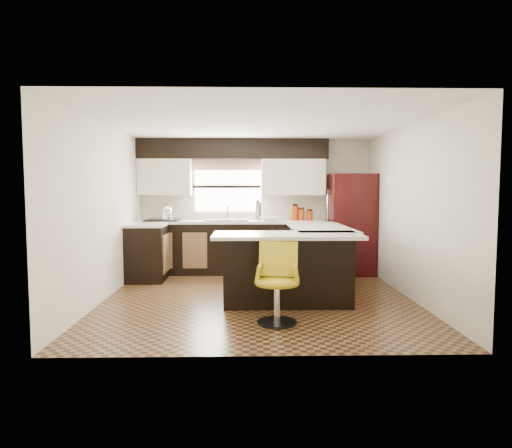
{
  "coord_description": "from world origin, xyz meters",
  "views": [
    {
      "loc": [
        -0.16,
        -6.24,
        1.53
      ],
      "look_at": [
        -0.02,
        0.45,
        1.0
      ],
      "focal_mm": 32.0,
      "sensor_mm": 36.0,
      "label": 1
    }
  ],
  "objects_px": {
    "peninsula_long": "(316,259)",
    "peninsula_return": "(287,270)",
    "refrigerator": "(351,224)",
    "bar_chair": "(277,284)"
  },
  "relations": [
    {
      "from": "bar_chair",
      "to": "refrigerator",
      "type": "bearing_deg",
      "value": 71.26
    },
    {
      "from": "peninsula_return",
      "to": "refrigerator",
      "type": "distance_m",
      "value": 2.56
    },
    {
      "from": "peninsula_long",
      "to": "peninsula_return",
      "type": "relative_size",
      "value": 1.18
    },
    {
      "from": "peninsula_return",
      "to": "refrigerator",
      "type": "bearing_deg",
      "value": 58.34
    },
    {
      "from": "peninsula_long",
      "to": "bar_chair",
      "type": "height_order",
      "value": "bar_chair"
    },
    {
      "from": "peninsula_return",
      "to": "refrigerator",
      "type": "xyz_separation_m",
      "value": [
        1.32,
        2.15,
        0.44
      ]
    },
    {
      "from": "refrigerator",
      "to": "peninsula_return",
      "type": "bearing_deg",
      "value": -121.66
    },
    {
      "from": "peninsula_long",
      "to": "peninsula_return",
      "type": "xyz_separation_m",
      "value": [
        -0.53,
        -0.97,
        0.0
      ]
    },
    {
      "from": "peninsula_long",
      "to": "refrigerator",
      "type": "xyz_separation_m",
      "value": [
        0.8,
        1.17,
        0.44
      ]
    },
    {
      "from": "refrigerator",
      "to": "bar_chair",
      "type": "height_order",
      "value": "refrigerator"
    }
  ]
}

